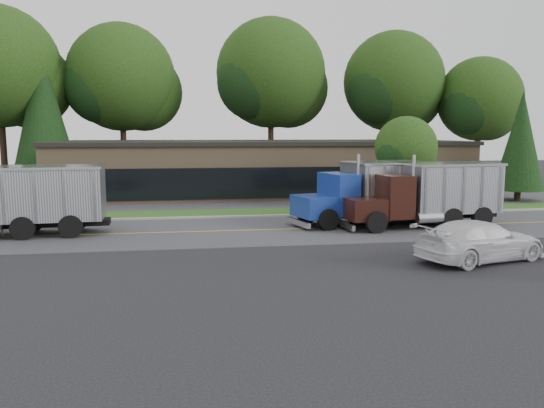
{
  "coord_description": "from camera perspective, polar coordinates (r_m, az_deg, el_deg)",
  "views": [
    {
      "loc": [
        -3.55,
        -17.6,
        5.0
      ],
      "look_at": [
        -0.09,
        5.7,
        1.8
      ],
      "focal_mm": 35.0,
      "sensor_mm": 36.0,
      "label": 1
    }
  ],
  "objects": [
    {
      "name": "ground",
      "position": [
        18.64,
        2.87,
        -7.84
      ],
      "size": [
        140.0,
        140.0,
        0.0
      ],
      "primitive_type": "plane",
      "color": "#2F2F34",
      "rests_on": "ground"
    },
    {
      "name": "road",
      "position": [
        27.3,
        -0.84,
        -2.82
      ],
      "size": [
        60.0,
        8.0,
        0.02
      ],
      "primitive_type": "cube",
      "color": "#515156",
      "rests_on": "ground"
    },
    {
      "name": "center_line",
      "position": [
        27.3,
        -0.84,
        -2.82
      ],
      "size": [
        60.0,
        0.12,
        0.01
      ],
      "primitive_type": "cube",
      "color": "gold",
      "rests_on": "ground"
    },
    {
      "name": "curb",
      "position": [
        31.4,
        -1.85,
        -1.43
      ],
      "size": [
        60.0,
        0.3,
        0.12
      ],
      "primitive_type": "cube",
      "color": "#9E9E99",
      "rests_on": "ground"
    },
    {
      "name": "grass_verge",
      "position": [
        33.17,
        -2.21,
        -0.94
      ],
      "size": [
        60.0,
        3.4,
        0.03
      ],
      "primitive_type": "cube",
      "color": "#2A5D20",
      "rests_on": "ground"
    },
    {
      "name": "far_parking",
      "position": [
        38.1,
        -3.03,
        0.19
      ],
      "size": [
        60.0,
        7.0,
        0.02
      ],
      "primitive_type": "cube",
      "color": "#515156",
      "rests_on": "ground"
    },
    {
      "name": "strip_mall",
      "position": [
        44.05,
        -1.2,
        3.83
      ],
      "size": [
        32.0,
        12.0,
        4.0
      ],
      "primitive_type": "cube",
      "color": "#94775B",
      "rests_on": "ground"
    },
    {
      "name": "tree_far_a",
      "position": [
        52.58,
        -27.13,
        12.45
      ],
      "size": [
        11.07,
        10.42,
        15.79
      ],
      "color": "#382619",
      "rests_on": "ground"
    },
    {
      "name": "tree_far_b",
      "position": [
        52.3,
        -15.7,
        12.44
      ],
      "size": [
        10.48,
        9.86,
        14.95
      ],
      "color": "#382619",
      "rests_on": "ground"
    },
    {
      "name": "tree_far_c",
      "position": [
        52.55,
        0.04,
        13.33
      ],
      "size": [
        11.11,
        10.46,
        15.85
      ],
      "color": "#382619",
      "rests_on": "ground"
    },
    {
      "name": "tree_far_d",
      "position": [
        54.6,
        13.04,
        12.18
      ],
      "size": [
        10.34,
        9.73,
        14.75
      ],
      "color": "#382619",
      "rests_on": "ground"
    },
    {
      "name": "tree_far_e",
      "position": [
        56.09,
        21.48,
        10.05
      ],
      "size": [
        8.55,
        8.04,
        12.19
      ],
      "color": "#382619",
      "rests_on": "ground"
    },
    {
      "name": "evergreen_left",
      "position": [
        49.23,
        -23.41,
        9.15
      ],
      "size": [
        5.4,
        5.4,
        12.28
      ],
      "color": "#382619",
      "rests_on": "ground"
    },
    {
      "name": "evergreen_right",
      "position": [
        42.69,
        25.19,
        6.15
      ],
      "size": [
        3.5,
        3.5,
        7.94
      ],
      "color": "#382619",
      "rests_on": "ground"
    },
    {
      "name": "tree_verge",
      "position": [
        35.39,
        14.25,
        5.61
      ],
      "size": [
        4.22,
        3.98,
        6.03
      ],
      "color": "#382619",
      "rests_on": "ground"
    },
    {
      "name": "dump_truck_red",
      "position": [
        28.4,
        -26.36,
        0.49
      ],
      "size": [
        10.38,
        3.22,
        3.36
      ],
      "rotation": [
        0.0,
        0.0,
        3.2
      ],
      "color": "black",
      "rests_on": "ground"
    },
    {
      "name": "dump_truck_blue",
      "position": [
        29.81,
        10.45,
        1.45
      ],
      "size": [
        8.14,
        4.55,
        3.36
      ],
      "rotation": [
        0.0,
        0.0,
        3.42
      ],
      "color": "black",
      "rests_on": "ground"
    },
    {
      "name": "dump_truck_maroon",
      "position": [
        29.39,
        16.61,
        1.18
      ],
      "size": [
        8.78,
        3.52,
        3.36
      ],
      "rotation": [
        0.0,
        0.0,
        3.25
      ],
      "color": "black",
      "rests_on": "ground"
    },
    {
      "name": "rally_car",
      "position": [
        22.3,
        21.49,
        -3.69
      ],
      "size": [
        5.87,
        3.67,
        1.58
      ],
      "primitive_type": "imported",
      "rotation": [
        0.0,
        0.0,
        1.86
      ],
      "color": "silver",
      "rests_on": "ground"
    }
  ]
}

